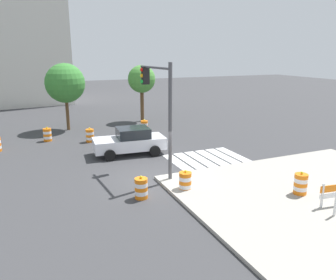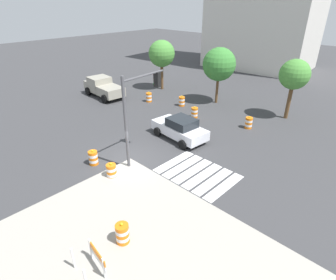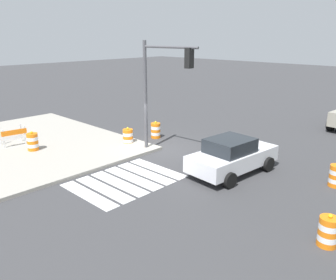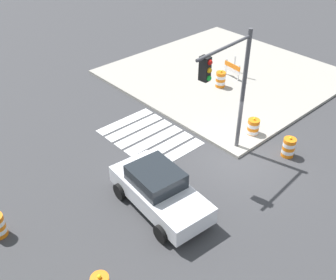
# 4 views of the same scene
# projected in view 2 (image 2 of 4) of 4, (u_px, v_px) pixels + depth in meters

# --- Properties ---
(ground_plane) EXTENTS (120.00, 120.00, 0.00)m
(ground_plane) POSITION_uv_depth(u_px,v_px,m) (131.00, 160.00, 17.55)
(ground_plane) COLOR #38383A
(crosswalk_stripes) EXTENTS (4.35, 3.20, 0.02)m
(crosswalk_stripes) POSITION_uv_depth(u_px,v_px,m) (197.00, 173.00, 16.23)
(crosswalk_stripes) COLOR silver
(crosswalk_stripes) RESTS_ON ground
(sports_car) EXTENTS (4.44, 2.43, 1.63)m
(sports_car) POSITION_uv_depth(u_px,v_px,m) (180.00, 128.00, 19.94)
(sports_car) COLOR silver
(sports_car) RESTS_ON ground
(pickup_truck) EXTENTS (5.28, 2.64, 1.92)m
(pickup_truck) POSITION_uv_depth(u_px,v_px,m) (103.00, 87.00, 28.60)
(pickup_truck) COLOR gray
(pickup_truck) RESTS_ON ground
(traffic_barrel_near_corner) EXTENTS (0.56, 0.56, 1.02)m
(traffic_barrel_near_corner) POSITION_uv_depth(u_px,v_px,m) (194.00, 113.00, 23.64)
(traffic_barrel_near_corner) COLOR orange
(traffic_barrel_near_corner) RESTS_ON ground
(traffic_barrel_crosswalk_end) EXTENTS (0.56, 0.56, 1.02)m
(traffic_barrel_crosswalk_end) POSITION_uv_depth(u_px,v_px,m) (149.00, 97.00, 27.26)
(traffic_barrel_crosswalk_end) COLOR orange
(traffic_barrel_crosswalk_end) RESTS_ON ground
(traffic_barrel_median_near) EXTENTS (0.56, 0.56, 1.02)m
(traffic_barrel_median_near) POSITION_uv_depth(u_px,v_px,m) (111.00, 171.00, 15.64)
(traffic_barrel_median_near) COLOR orange
(traffic_barrel_median_near) RESTS_ON ground
(traffic_barrel_median_far) EXTENTS (0.56, 0.56, 1.02)m
(traffic_barrel_median_far) POSITION_uv_depth(u_px,v_px,m) (182.00, 101.00, 26.20)
(traffic_barrel_median_far) COLOR orange
(traffic_barrel_median_far) RESTS_ON ground
(traffic_barrel_far_curb) EXTENTS (0.56, 0.56, 1.02)m
(traffic_barrel_far_curb) POSITION_uv_depth(u_px,v_px,m) (249.00, 123.00, 21.71)
(traffic_barrel_far_curb) COLOR orange
(traffic_barrel_far_curb) RESTS_ON ground
(traffic_barrel_lane_center) EXTENTS (0.56, 0.56, 1.02)m
(traffic_barrel_lane_center) POSITION_uv_depth(u_px,v_px,m) (93.00, 158.00, 16.96)
(traffic_barrel_lane_center) COLOR orange
(traffic_barrel_lane_center) RESTS_ON ground
(traffic_barrel_on_sidewalk) EXTENTS (0.56, 0.56, 1.02)m
(traffic_barrel_on_sidewalk) POSITION_uv_depth(u_px,v_px,m) (122.00, 233.00, 11.33)
(traffic_barrel_on_sidewalk) COLOR orange
(traffic_barrel_on_sidewalk) RESTS_ON sidewalk_corner
(construction_barricade) EXTENTS (1.33, 0.93, 1.00)m
(construction_barricade) POSITION_uv_depth(u_px,v_px,m) (93.00, 259.00, 10.09)
(construction_barricade) COLOR silver
(construction_barricade) RESTS_ON sidewalk_corner
(traffic_light_pole) EXTENTS (0.59, 3.28, 5.50)m
(traffic_light_pole) POSITION_uv_depth(u_px,v_px,m) (139.00, 102.00, 15.78)
(traffic_light_pole) COLOR #4C4C51
(traffic_light_pole) RESTS_ON sidewalk_corner
(street_tree_streetside_near) EXTENTS (3.07, 3.07, 5.27)m
(street_tree_streetside_near) POSITION_uv_depth(u_px,v_px,m) (219.00, 64.00, 25.54)
(street_tree_streetside_near) COLOR brown
(street_tree_streetside_near) RESTS_ON ground
(street_tree_streetside_mid) EXTENTS (2.42, 2.42, 4.99)m
(street_tree_streetside_mid) POSITION_uv_depth(u_px,v_px,m) (294.00, 75.00, 22.04)
(street_tree_streetside_mid) COLOR brown
(street_tree_streetside_mid) RESTS_ON ground
(street_tree_streetside_far) EXTENTS (2.82, 2.82, 5.31)m
(street_tree_streetside_far) POSITION_uv_depth(u_px,v_px,m) (162.00, 54.00, 29.51)
(street_tree_streetside_far) COLOR brown
(street_tree_streetside_far) RESTS_ON ground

